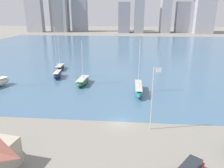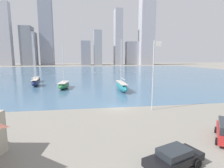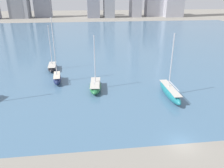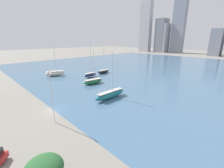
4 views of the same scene
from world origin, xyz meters
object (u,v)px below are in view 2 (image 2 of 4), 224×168
at_px(sailboat_green, 64,85).
at_px(sailboat_black, 36,79).
at_px(flag_pole, 153,73).
at_px(sailboat_teal, 122,86).
at_px(sailboat_navy, 35,82).
at_px(parked_sedan_black, 174,158).

height_order(sailboat_green, sailboat_black, sailboat_black).
bearing_deg(sailboat_green, sailboat_black, 131.62).
height_order(flag_pole, sailboat_teal, sailboat_teal).
xyz_separation_m(sailboat_black, sailboat_teal, (26.04, -20.25, 0.27)).
distance_m(flag_pole, sailboat_teal, 17.60).
distance_m(sailboat_green, sailboat_navy, 10.27).
relative_size(flag_pole, sailboat_green, 0.92).
distance_m(sailboat_green, sailboat_black, 18.60).
bearing_deg(parked_sedan_black, sailboat_green, 178.41).
xyz_separation_m(flag_pole, sailboat_green, (-16.52, 22.22, -4.98)).
height_order(flag_pole, sailboat_navy, sailboat_navy).
height_order(flag_pole, sailboat_green, sailboat_green).
xyz_separation_m(sailboat_black, parked_sedan_black, (23.79, -51.56, -0.07)).
relative_size(sailboat_black, sailboat_navy, 0.80).
bearing_deg(flag_pole, sailboat_navy, 132.58).
distance_m(sailboat_black, parked_sedan_black, 56.79).
height_order(sailboat_black, sailboat_teal, sailboat_teal).
xyz_separation_m(sailboat_teal, parked_sedan_black, (-2.26, -31.31, -0.34)).
relative_size(sailboat_navy, parked_sedan_black, 2.93).
distance_m(flag_pole, sailboat_black, 46.56).
height_order(flag_pole, parked_sedan_black, flag_pole).
distance_m(sailboat_teal, sailboat_navy, 25.98).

